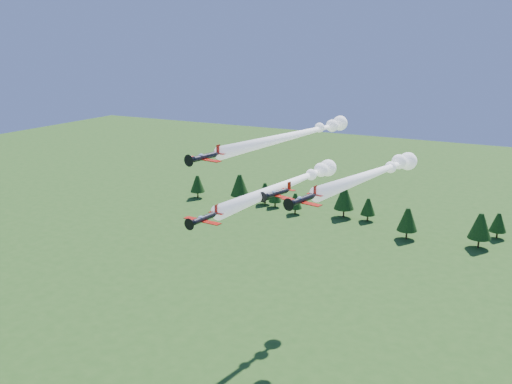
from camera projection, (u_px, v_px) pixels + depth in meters
The scene contains 5 objects.
plane_lead at pixel (292, 182), 110.86m from camera, with size 9.44×49.13×3.70m.
plane_left at pixel (298, 134), 126.37m from camera, with size 13.70×56.44×3.70m.
plane_right at pixel (377, 172), 107.53m from camera, with size 13.21×43.20×3.70m.
plane_slot at pixel (277, 193), 102.78m from camera, with size 7.06×7.82×2.48m.
treeline at pixel (385, 209), 202.48m from camera, with size 169.17×21.00×11.91m.
Camera 1 is at (45.40, -81.49, 65.61)m, focal length 40.00 mm.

